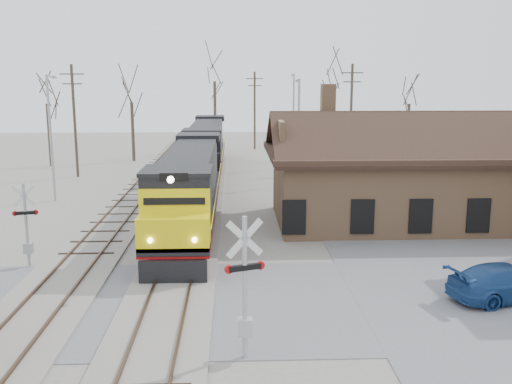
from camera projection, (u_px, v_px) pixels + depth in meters
ground at (168, 304)px, 21.09m from camera, size 140.00×140.00×0.00m
road at (168, 303)px, 21.08m from camera, size 60.00×9.00×0.03m
track_main at (195, 211)px, 35.78m from camera, size 3.40×90.00×0.24m
track_siding at (123, 211)px, 35.61m from camera, size 3.40×90.00×0.24m
depot at (399, 181)px, 32.84m from camera, size 15.20×9.31×7.90m
locomotive_lead at (190, 186)px, 31.66m from camera, size 2.96×19.83×4.40m
locomotive_trailing at (206, 145)px, 51.37m from camera, size 2.96×19.83×4.17m
crossbuck_near at (245, 294)px, 16.61m from camera, size 1.19×0.49×4.35m
crossbuck_far at (27, 228)px, 24.92m from camera, size 1.07×0.33×3.78m
parked_car at (508, 282)px, 21.38m from camera, size 5.02×2.98×1.36m
streetlight_a at (51, 131)px, 38.25m from camera, size 0.25×2.04×8.48m
streetlight_b at (298, 125)px, 44.31m from camera, size 0.25×2.04×8.22m
streetlight_c at (293, 115)px, 53.33m from camera, size 0.25×2.04×8.70m
utility_pole_a at (75, 119)px, 47.68m from camera, size 2.00×0.24×9.39m
utility_pole_b at (255, 109)px, 67.01m from camera, size 2.00×0.24×9.04m
utility_pole_c at (351, 115)px, 51.95m from camera, size 2.00×0.24×9.54m
tree_a at (46, 93)px, 53.34m from camera, size 3.94×3.94×9.67m
tree_b at (131, 93)px, 56.78m from camera, size 3.93×3.93×9.62m
tree_c at (214, 69)px, 64.09m from camera, size 5.30×5.30×12.99m
tree_d at (332, 75)px, 60.79m from camera, size 4.92×4.92×12.05m
tree_e at (410, 95)px, 60.42m from camera, size 3.74×3.74×9.16m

